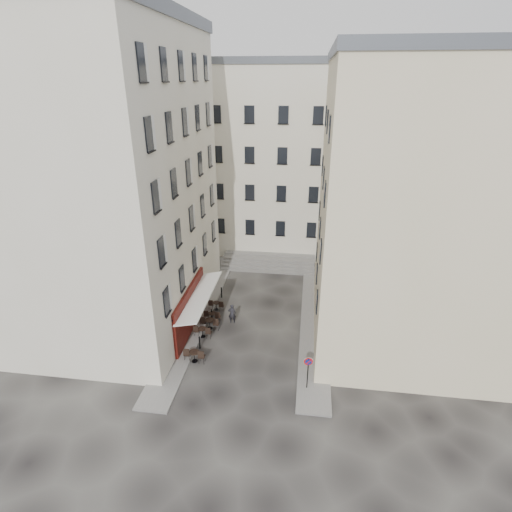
% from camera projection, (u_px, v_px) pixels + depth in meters
% --- Properties ---
extents(ground, '(90.00, 90.00, 0.00)m').
position_uv_depth(ground, '(249.00, 343.00, 27.85)').
color(ground, black).
rests_on(ground, ground).
extents(sidewalk_left, '(2.00, 22.00, 0.12)m').
position_uv_depth(sidewalk_left, '(201.00, 308.00, 32.00)').
color(sidewalk_left, slate).
rests_on(sidewalk_left, ground).
extents(sidewalk_right, '(2.00, 18.00, 0.12)m').
position_uv_depth(sidewalk_right, '(314.00, 324.00, 29.99)').
color(sidewalk_right, slate).
rests_on(sidewalk_right, ground).
extents(building_left, '(12.20, 16.20, 20.60)m').
position_uv_depth(building_left, '(105.00, 183.00, 27.64)').
color(building_left, beige).
rests_on(building_left, ground).
extents(building_right, '(12.20, 14.20, 18.60)m').
position_uv_depth(building_right, '(416.00, 207.00, 25.91)').
color(building_right, beige).
rests_on(building_right, ground).
extents(building_back, '(18.20, 10.20, 18.60)m').
position_uv_depth(building_back, '(266.00, 158.00, 41.34)').
color(building_back, beige).
rests_on(building_back, ground).
extents(cafe_storefront, '(1.74, 7.30, 3.50)m').
position_uv_depth(cafe_storefront, '(191.00, 308.00, 28.52)').
color(cafe_storefront, '#400A09').
rests_on(cafe_storefront, ground).
extents(stone_steps, '(9.00, 3.15, 0.80)m').
position_uv_depth(stone_steps, '(268.00, 263.00, 39.06)').
color(stone_steps, '#62605D').
rests_on(stone_steps, ground).
extents(bollard_near, '(0.12, 0.12, 0.98)m').
position_uv_depth(bollard_near, '(200.00, 342.00, 27.14)').
color(bollard_near, black).
rests_on(bollard_near, ground).
extents(bollard_mid, '(0.12, 0.12, 0.98)m').
position_uv_depth(bollard_mid, '(212.00, 314.00, 30.30)').
color(bollard_mid, black).
rests_on(bollard_mid, ground).
extents(bollard_far, '(0.12, 0.12, 0.98)m').
position_uv_depth(bollard_far, '(221.00, 292.00, 33.46)').
color(bollard_far, black).
rests_on(bollard_far, ground).
extents(no_parking_sign, '(0.52, 0.13, 2.30)m').
position_uv_depth(no_parking_sign, '(308.00, 367.00, 23.11)').
color(no_parking_sign, black).
rests_on(no_parking_sign, ground).
extents(bistro_table_a, '(1.41, 0.66, 0.99)m').
position_uv_depth(bistro_table_a, '(194.00, 355.00, 25.88)').
color(bistro_table_a, black).
rests_on(bistro_table_a, ground).
extents(bistro_table_b, '(1.30, 0.61, 0.91)m').
position_uv_depth(bistro_table_b, '(203.00, 331.00, 28.36)').
color(bistro_table_b, black).
rests_on(bistro_table_b, ground).
extents(bistro_table_c, '(1.41, 0.66, 0.99)m').
position_uv_depth(bistro_table_c, '(210.00, 323.00, 29.28)').
color(bistro_table_c, black).
rests_on(bistro_table_c, ground).
extents(bistro_table_d, '(1.27, 0.60, 0.89)m').
position_uv_depth(bistro_table_d, '(212.00, 316.00, 30.23)').
color(bistro_table_d, black).
rests_on(bistro_table_d, ground).
extents(bistro_table_e, '(1.24, 0.58, 0.87)m').
position_uv_depth(bistro_table_e, '(216.00, 305.00, 31.68)').
color(bistro_table_e, black).
rests_on(bistro_table_e, ground).
extents(pedestrian, '(0.62, 0.46, 1.56)m').
position_uv_depth(pedestrian, '(232.00, 313.00, 29.95)').
color(pedestrian, black).
rests_on(pedestrian, ground).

